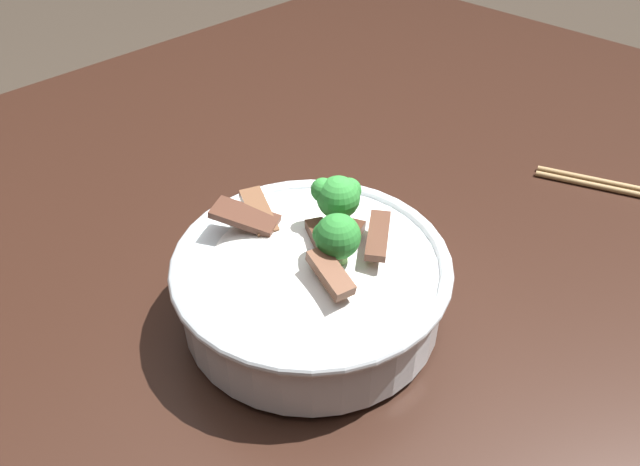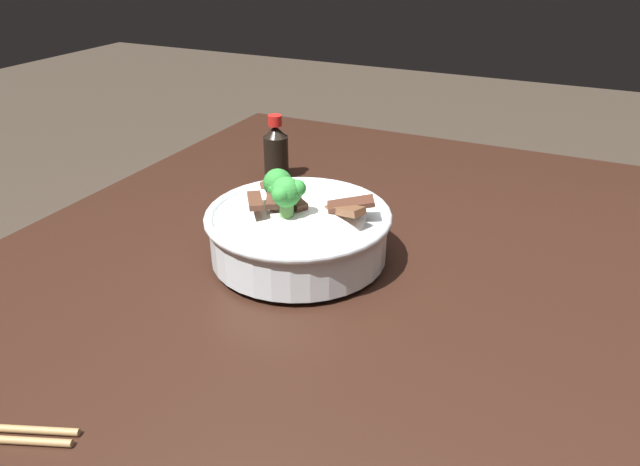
{
  "view_description": "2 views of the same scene",
  "coord_description": "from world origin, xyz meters",
  "views": [
    {
      "loc": [
        -0.41,
        -0.4,
        1.21
      ],
      "look_at": [
        -0.11,
        -0.11,
        0.88
      ],
      "focal_mm": 33.61,
      "sensor_mm": 36.0,
      "label": 1
    },
    {
      "loc": [
        0.48,
        0.2,
        1.2
      ],
      "look_at": [
        -0.17,
        -0.11,
        0.83
      ],
      "focal_mm": 33.45,
      "sensor_mm": 36.0,
      "label": 2
    }
  ],
  "objects": [
    {
      "name": "rice_bowl",
      "position": [
        -0.13,
        -0.13,
        0.85
      ],
      "size": [
        0.24,
        0.24,
        0.13
      ],
      "color": "silver",
      "rests_on": "dining_table"
    },
    {
      "name": "chopsticks_pair",
      "position": [
        0.27,
        -0.26,
        0.81
      ],
      "size": [
        0.1,
        0.21,
        0.01
      ],
      "color": "#9E7A4C",
      "rests_on": "dining_table"
    },
    {
      "name": "dining_table",
      "position": [
        0.0,
        0.0,
        0.68
      ],
      "size": [
        1.45,
        1.08,
        0.8
      ],
      "color": "black",
      "rests_on": "ground"
    }
  ]
}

